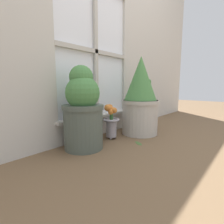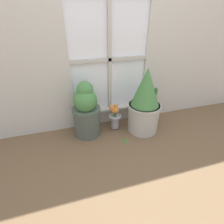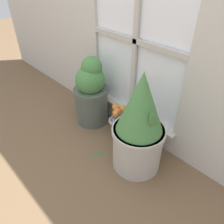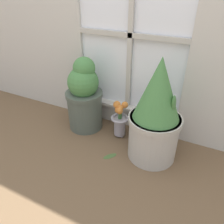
# 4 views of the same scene
# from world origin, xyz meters

# --- Properties ---
(ground_plane) EXTENTS (10.00, 10.00, 0.00)m
(ground_plane) POSITION_xyz_m (0.00, 0.00, 0.00)
(ground_plane) COLOR brown
(wall_with_window) EXTENTS (4.40, 0.10, 2.50)m
(wall_with_window) POSITION_xyz_m (0.00, 0.53, 1.27)
(wall_with_window) COLOR beige
(wall_with_window) RESTS_ON ground_plane
(potted_plant_left) EXTENTS (0.31, 0.31, 0.63)m
(potted_plant_left) POSITION_xyz_m (-0.32, 0.34, 0.30)
(potted_plant_left) COLOR #4C564C
(potted_plant_left) RESTS_ON ground_plane
(potted_plant_right) EXTENTS (0.37, 0.37, 0.76)m
(potted_plant_right) POSITION_xyz_m (0.32, 0.23, 0.36)
(potted_plant_right) COLOR #B7B2A8
(potted_plant_right) RESTS_ON ground_plane
(flower_vase) EXTENTS (0.15, 0.15, 0.32)m
(flower_vase) POSITION_xyz_m (0.01, 0.34, 0.16)
(flower_vase) COLOR #99939E
(flower_vase) RESTS_ON ground_plane
(fallen_leaf) EXTENTS (0.10, 0.11, 0.01)m
(fallen_leaf) POSITION_xyz_m (0.05, 0.07, 0.00)
(fallen_leaf) COLOR #476633
(fallen_leaf) RESTS_ON ground_plane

